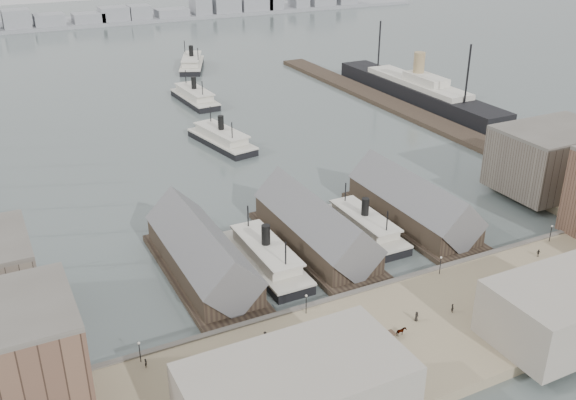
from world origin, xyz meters
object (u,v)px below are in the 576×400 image
ocean_steamer (417,90)px  horse_cart_left (216,375)px  ferry_docked_west (266,256)px  horse_cart_center (396,333)px  horse_cart_right (506,311)px

ocean_steamer → horse_cart_left: bearing=-137.2°
ferry_docked_west → horse_cart_center: bearing=-76.2°
horse_cart_right → ferry_docked_west: bearing=52.0°
ferry_docked_west → horse_cart_right: (29.50, -37.84, 0.47)m
ocean_steamer → horse_cart_center: size_ratio=18.72×
horse_cart_center → horse_cart_right: horse_cart_right is taller
ocean_steamer → horse_cart_right: (-75.50, -125.78, -1.09)m
horse_cart_center → horse_cart_left: bearing=79.5°
horse_cart_right → horse_cart_left: bearing=96.0°
horse_cart_left → horse_cart_right: size_ratio=1.00×
ferry_docked_west → ocean_steamer: bearing=39.9°
ferry_docked_west → ocean_steamer: (105.00, 87.94, 1.56)m
ocean_steamer → horse_cart_left: size_ratio=18.89×
ocean_steamer → horse_cart_right: 146.70m
horse_cart_center → ocean_steamer: bearing=-42.1°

